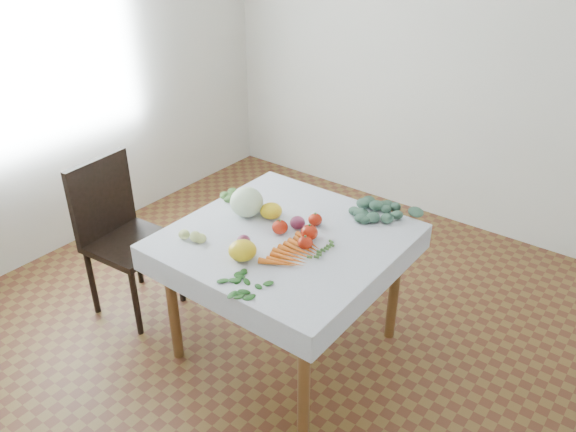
# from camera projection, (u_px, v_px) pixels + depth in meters

# --- Properties ---
(ground) EXTENTS (4.00, 4.00, 0.00)m
(ground) POSITION_uv_depth(u_px,v_px,m) (286.00, 345.00, 3.30)
(ground) COLOR brown
(back_wall) EXTENTS (4.00, 0.04, 2.70)m
(back_wall) POSITION_uv_depth(u_px,v_px,m) (455.00, 49.00, 4.02)
(back_wall) COLOR silver
(back_wall) RESTS_ON ground
(left_wall) EXTENTS (0.04, 4.00, 2.70)m
(left_wall) POSITION_uv_depth(u_px,v_px,m) (45.00, 62.00, 3.69)
(left_wall) COLOR silver
(left_wall) RESTS_ON ground
(table) EXTENTS (1.00, 1.00, 0.75)m
(table) POSITION_uv_depth(u_px,v_px,m) (286.00, 251.00, 2.97)
(table) COLOR brown
(table) RESTS_ON ground
(tablecloth) EXTENTS (1.12, 1.12, 0.01)m
(tablecloth) POSITION_uv_depth(u_px,v_px,m) (286.00, 235.00, 2.93)
(tablecloth) COLOR white
(tablecloth) RESTS_ON table
(chair) EXTENTS (0.48, 0.48, 0.98)m
(chair) POSITION_uv_depth(u_px,v_px,m) (119.00, 227.00, 3.38)
(chair) COLOR black
(chair) RESTS_ON ground
(cabbage) EXTENTS (0.19, 0.19, 0.16)m
(cabbage) POSITION_uv_depth(u_px,v_px,m) (247.00, 202.00, 3.07)
(cabbage) COLOR silver
(cabbage) RESTS_ON tablecloth
(tomato_a) EXTENTS (0.08, 0.08, 0.07)m
(tomato_a) POSITION_uv_depth(u_px,v_px,m) (315.00, 220.00, 3.00)
(tomato_a) COLOR #A91D0B
(tomato_a) RESTS_ON tablecloth
(tomato_b) EXTENTS (0.10, 0.10, 0.07)m
(tomato_b) POSITION_uv_depth(u_px,v_px,m) (305.00, 243.00, 2.79)
(tomato_b) COLOR #A91D0B
(tomato_b) RESTS_ON tablecloth
(tomato_c) EXTENTS (0.10, 0.10, 0.08)m
(tomato_c) POSITION_uv_depth(u_px,v_px,m) (309.00, 232.00, 2.87)
(tomato_c) COLOR #A91D0B
(tomato_c) RESTS_ON tablecloth
(tomato_d) EXTENTS (0.09, 0.09, 0.07)m
(tomato_d) POSITION_uv_depth(u_px,v_px,m) (280.00, 227.00, 2.92)
(tomato_d) COLOR #A91D0B
(tomato_d) RESTS_ON tablecloth
(heirloom_back) EXTENTS (0.16, 0.16, 0.09)m
(heirloom_back) POSITION_uv_depth(u_px,v_px,m) (271.00, 211.00, 3.06)
(heirloom_back) COLOR gold
(heirloom_back) RESTS_ON tablecloth
(heirloom_front) EXTENTS (0.17, 0.17, 0.10)m
(heirloom_front) POSITION_uv_depth(u_px,v_px,m) (243.00, 250.00, 2.71)
(heirloom_front) COLOR gold
(heirloom_front) RESTS_ON tablecloth
(onion_a) EXTENTS (0.10, 0.10, 0.07)m
(onion_a) POSITION_uv_depth(u_px,v_px,m) (298.00, 223.00, 2.97)
(onion_a) COLOR #56183C
(onion_a) RESTS_ON tablecloth
(onion_b) EXTENTS (0.09, 0.09, 0.06)m
(onion_b) POSITION_uv_depth(u_px,v_px,m) (244.00, 241.00, 2.82)
(onion_b) COLOR #56183C
(onion_b) RESTS_ON tablecloth
(tomatillo_cluster) EXTENTS (0.09, 0.11, 0.05)m
(tomatillo_cluster) POSITION_uv_depth(u_px,v_px,m) (189.00, 239.00, 2.84)
(tomatillo_cluster) COLOR #D1DD7F
(tomatillo_cluster) RESTS_ON tablecloth
(carrot_bunch) EXTENTS (0.20, 0.34, 0.03)m
(carrot_bunch) POSITION_uv_depth(u_px,v_px,m) (295.00, 253.00, 2.75)
(carrot_bunch) COLOR #D95E18
(carrot_bunch) RESTS_ON tablecloth
(kale_bunch) EXTENTS (0.33, 0.30, 0.04)m
(kale_bunch) POSITION_uv_depth(u_px,v_px,m) (384.00, 214.00, 3.08)
(kale_bunch) COLOR #32523E
(kale_bunch) RESTS_ON tablecloth
(basil_bunch) EXTENTS (0.24, 0.17, 0.01)m
(basil_bunch) POSITION_uv_depth(u_px,v_px,m) (242.00, 284.00, 2.54)
(basil_bunch) COLOR #1E541A
(basil_bunch) RESTS_ON tablecloth
(dill_bunch) EXTENTS (0.24, 0.20, 0.02)m
(dill_bunch) POSITION_uv_depth(u_px,v_px,m) (241.00, 200.00, 3.24)
(dill_bunch) COLOR #477033
(dill_bunch) RESTS_ON tablecloth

